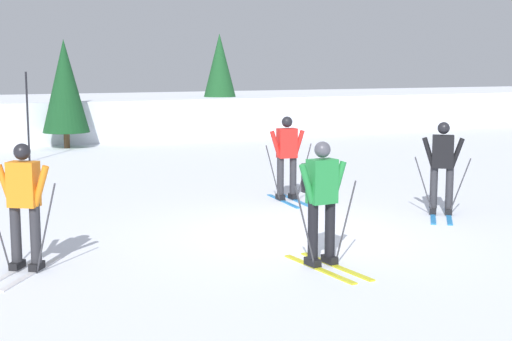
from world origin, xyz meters
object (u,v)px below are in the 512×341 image
(skier_green, at_px, (321,197))
(skier_red, at_px, (287,156))
(skier_orange, at_px, (24,203))
(conifer_far_right, at_px, (220,76))
(trail_marker_pole, at_px, (28,117))
(skier_black, at_px, (442,165))
(conifer_far_left, at_px, (65,86))

(skier_green, bearing_deg, skier_red, 65.05)
(skier_orange, bearing_deg, conifer_far_right, 57.81)
(trail_marker_pole, distance_m, conifer_far_right, 10.57)
(skier_black, distance_m, skier_orange, 7.48)
(conifer_far_right, bearing_deg, conifer_far_left, -158.50)
(conifer_far_right, bearing_deg, trail_marker_pole, -146.46)
(skier_red, xyz_separation_m, skier_orange, (-5.73, -2.94, 0.00))
(skier_black, height_order, skier_orange, same)
(skier_black, height_order, skier_green, same)
(skier_black, relative_size, conifer_far_right, 0.42)
(skier_red, relative_size, conifer_far_right, 0.42)
(conifer_far_left, xyz_separation_m, conifer_far_right, (6.95, 2.74, 0.25))
(skier_black, relative_size, conifer_far_left, 0.47)
(skier_green, bearing_deg, trail_marker_pole, 95.74)
(skier_orange, relative_size, trail_marker_pole, 0.67)
(skier_orange, distance_m, trail_marker_pole, 11.96)
(trail_marker_pole, distance_m, conifer_far_left, 3.65)
(skier_black, relative_size, trail_marker_pole, 0.67)
(skier_black, xyz_separation_m, trail_marker_pole, (-5.20, 11.42, 0.37))
(conifer_far_left, bearing_deg, trail_marker_pole, -120.55)
(conifer_far_left, distance_m, conifer_far_right, 7.48)
(trail_marker_pole, xyz_separation_m, conifer_far_left, (1.81, 3.07, 0.79))
(trail_marker_pole, bearing_deg, skier_green, -84.26)
(skier_green, relative_size, trail_marker_pole, 0.67)
(skier_orange, xyz_separation_m, trail_marker_pole, (2.28, 11.73, 0.37))
(skier_red, bearing_deg, skier_orange, -152.82)
(skier_black, distance_m, trail_marker_pole, 12.56)
(skier_black, xyz_separation_m, conifer_far_right, (3.57, 17.24, 1.40))
(skier_red, bearing_deg, trail_marker_pole, 111.41)
(skier_black, bearing_deg, conifer_far_right, 78.30)
(skier_green, xyz_separation_m, trail_marker_pole, (-1.34, 13.33, 0.33))
(skier_orange, xyz_separation_m, skier_green, (3.62, -1.59, 0.04))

